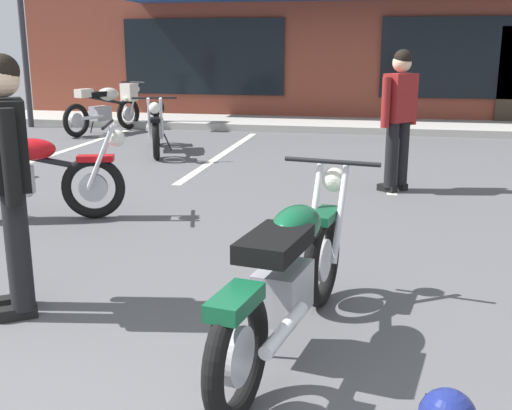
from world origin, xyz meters
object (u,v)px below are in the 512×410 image
at_px(motorcycle_foreground_classic, 289,274).
at_px(person_by_back_row, 10,171).
at_px(motorcycle_red_sportbike, 21,175).
at_px(motorcycle_blue_standard, 107,106).
at_px(person_in_shorts_foreground, 399,112).
at_px(motorcycle_black_cruiser, 156,124).

bearing_deg(motorcycle_foreground_classic, person_by_back_row, 174.70).
distance_m(motorcycle_red_sportbike, person_by_back_row, 2.44).
bearing_deg(motorcycle_blue_standard, person_by_back_row, -69.10).
xyz_separation_m(motorcycle_red_sportbike, person_in_shorts_foreground, (3.69, 2.08, 0.49)).
distance_m(motorcycle_black_cruiser, person_in_shorts_foreground, 4.39).
bearing_deg(motorcycle_foreground_classic, motorcycle_black_cruiser, 116.41).
bearing_deg(motorcycle_red_sportbike, person_by_back_row, -59.02).
bearing_deg(person_by_back_row, motorcycle_black_cruiser, 102.38).
xyz_separation_m(motorcycle_black_cruiser, motorcycle_blue_standard, (-1.82, 2.13, 0.07)).
distance_m(motorcycle_black_cruiser, motorcycle_blue_standard, 2.81).
bearing_deg(motorcycle_blue_standard, person_in_shorts_foreground, -36.78).
height_order(motorcycle_red_sportbike, motorcycle_black_cruiser, same).
distance_m(person_in_shorts_foreground, person_by_back_row, 4.81).
bearing_deg(person_in_shorts_foreground, motorcycle_black_cruiser, 151.33).
distance_m(motorcycle_foreground_classic, motorcycle_blue_standard, 9.87).
height_order(motorcycle_foreground_classic, motorcycle_black_cruiser, same).
bearing_deg(person_in_shorts_foreground, person_by_back_row, -120.79).
bearing_deg(motorcycle_blue_standard, motorcycle_black_cruiser, -49.44).
distance_m(motorcycle_red_sportbike, person_in_shorts_foreground, 4.26).
bearing_deg(motorcycle_red_sportbike, motorcycle_black_cruiser, 91.83).
bearing_deg(motorcycle_red_sportbike, person_in_shorts_foreground, 29.37).
relative_size(motorcycle_black_cruiser, motorcycle_blue_standard, 1.00).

